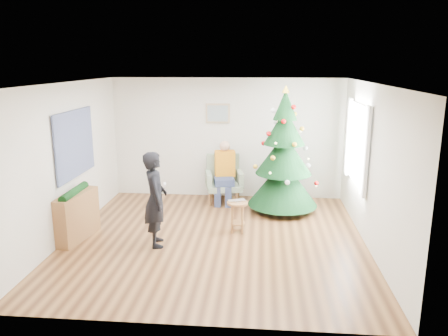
# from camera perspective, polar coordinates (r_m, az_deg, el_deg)

# --- Properties ---
(floor) EXTENTS (5.00, 5.00, 0.00)m
(floor) POSITION_cam_1_polar(r_m,az_deg,el_deg) (7.49, -1.18, -9.28)
(floor) COLOR brown
(floor) RESTS_ON ground
(ceiling) EXTENTS (5.00, 5.00, 0.00)m
(ceiling) POSITION_cam_1_polar(r_m,az_deg,el_deg) (6.91, -1.29, 11.00)
(ceiling) COLOR white
(ceiling) RESTS_ON wall_back
(wall_back) EXTENTS (5.00, 0.00, 5.00)m
(wall_back) POSITION_cam_1_polar(r_m,az_deg,el_deg) (9.53, 0.41, 3.88)
(wall_back) COLOR silver
(wall_back) RESTS_ON floor
(wall_front) EXTENTS (5.00, 0.00, 5.00)m
(wall_front) POSITION_cam_1_polar(r_m,az_deg,el_deg) (4.71, -4.58, -6.51)
(wall_front) COLOR silver
(wall_front) RESTS_ON floor
(wall_left) EXTENTS (0.00, 5.00, 5.00)m
(wall_left) POSITION_cam_1_polar(r_m,az_deg,el_deg) (7.77, -19.90, 0.79)
(wall_left) COLOR silver
(wall_left) RESTS_ON floor
(wall_right) EXTENTS (0.00, 5.00, 5.00)m
(wall_right) POSITION_cam_1_polar(r_m,az_deg,el_deg) (7.26, 18.79, 0.02)
(wall_right) COLOR silver
(wall_right) RESTS_ON floor
(window_panel) EXTENTS (0.04, 1.30, 1.40)m
(window_panel) POSITION_cam_1_polar(r_m,az_deg,el_deg) (8.17, 17.09, 3.04)
(window_panel) COLOR white
(window_panel) RESTS_ON wall_right
(curtains) EXTENTS (0.05, 1.75, 1.50)m
(curtains) POSITION_cam_1_polar(r_m,az_deg,el_deg) (8.16, 16.88, 3.05)
(curtains) COLOR white
(curtains) RESTS_ON wall_right
(christmas_tree) EXTENTS (1.38, 1.38, 2.50)m
(christmas_tree) POSITION_cam_1_polar(r_m,az_deg,el_deg) (8.65, 7.81, 1.58)
(christmas_tree) COLOR #3F2816
(christmas_tree) RESTS_ON floor
(stool) EXTENTS (0.37, 0.37, 0.55)m
(stool) POSITION_cam_1_polar(r_m,az_deg,el_deg) (7.72, 1.76, -6.34)
(stool) COLOR brown
(stool) RESTS_ON floor
(laptop) EXTENTS (0.35, 0.29, 0.02)m
(laptop) POSITION_cam_1_polar(r_m,az_deg,el_deg) (7.63, 1.77, -4.36)
(laptop) COLOR silver
(laptop) RESTS_ON stool
(armchair) EXTENTS (0.86, 0.81, 1.00)m
(armchair) POSITION_cam_1_polar(r_m,az_deg,el_deg) (9.31, -0.00, -2.23)
(armchair) COLOR gray
(armchair) RESTS_ON floor
(seated_person) EXTENTS (0.48, 0.65, 1.31)m
(seated_person) POSITION_cam_1_polar(r_m,az_deg,el_deg) (9.18, 0.04, -0.49)
(seated_person) COLOR navy
(seated_person) RESTS_ON armchair
(standing_man) EXTENTS (0.52, 0.65, 1.56)m
(standing_man) POSITION_cam_1_polar(r_m,az_deg,el_deg) (7.10, -8.94, -4.05)
(standing_man) COLOR black
(standing_man) RESTS_ON floor
(game_controller) EXTENTS (0.07, 0.13, 0.04)m
(game_controller) POSITION_cam_1_polar(r_m,az_deg,el_deg) (6.96, -7.75, -2.14)
(game_controller) COLOR white
(game_controller) RESTS_ON standing_man
(console) EXTENTS (0.46, 1.04, 0.80)m
(console) POSITION_cam_1_polar(r_m,az_deg,el_deg) (7.78, -18.75, -5.99)
(console) COLOR brown
(console) RESTS_ON floor
(garland) EXTENTS (0.14, 0.90, 0.14)m
(garland) POSITION_cam_1_polar(r_m,az_deg,el_deg) (7.66, -18.99, -3.02)
(garland) COLOR black
(garland) RESTS_ON console
(tapestry) EXTENTS (0.03, 1.50, 1.15)m
(tapestry) POSITION_cam_1_polar(r_m,az_deg,el_deg) (7.97, -18.89, 3.02)
(tapestry) COLOR black
(tapestry) RESTS_ON wall_left
(framed_picture) EXTENTS (0.52, 0.05, 0.42)m
(framed_picture) POSITION_cam_1_polar(r_m,az_deg,el_deg) (9.43, -0.82, 7.15)
(framed_picture) COLOR tan
(framed_picture) RESTS_ON wall_back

